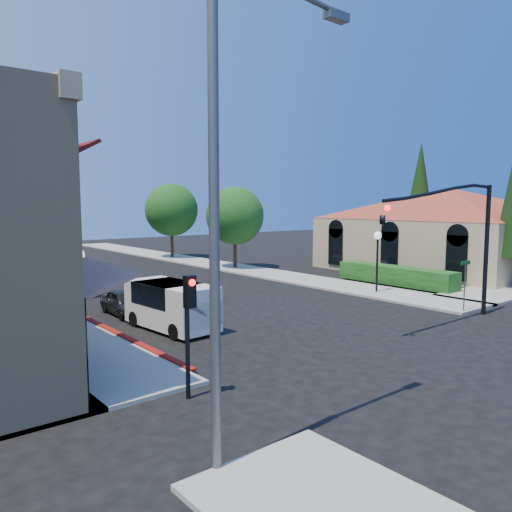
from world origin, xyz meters
TOP-DOWN VIEW (x-y plane):
  - ground at (0.00, 0.00)m, footprint 120.00×120.00m
  - sidewalk_right at (8.75, 27.00)m, footprint 3.50×50.00m
  - curb_red_strip at (-6.90, 8.00)m, footprint 0.25×10.00m
  - mission_building at (21.99, 11.50)m, footprint 30.12×30.12m
  - hedge at (11.70, 9.00)m, footprint 1.40×8.00m
  - conifer_far at (28.00, 18.00)m, footprint 3.20×3.20m
  - street_tree_a at (8.80, 22.00)m, footprint 4.56×4.56m
  - street_tree_b at (8.80, 32.00)m, footprint 4.94×4.94m
  - signal_mast_arm at (5.86, 1.50)m, footprint 8.01×0.39m
  - secondary_signal at (-8.00, 1.41)m, footprint 0.28×0.42m
  - cobra_streetlight at (-9.15, -2.00)m, footprint 3.60×0.25m
  - street_name_sign at (7.50, 2.20)m, footprint 0.80×0.06m
  - lamppost_left_near at (-8.50, 8.00)m, footprint 0.44×0.44m
  - lamppost_right_near at (8.50, 8.00)m, footprint 0.44×0.44m
  - lamppost_right_far at (8.50, 24.00)m, footprint 0.44×0.44m
  - white_van at (-4.68, 8.19)m, footprint 2.21×4.47m
  - parked_car_a at (-5.04, 12.00)m, footprint 1.53×3.49m
  - parked_car_b at (-4.86, 19.00)m, footprint 1.67×4.13m
  - parked_car_c at (-4.80, 23.28)m, footprint 1.92×4.54m

SIDE VIEW (x-z plane):
  - ground at x=0.00m, z-range 0.00..0.00m
  - curb_red_strip at x=-6.90m, z-range -0.03..0.03m
  - hedge at x=11.70m, z-range -0.55..0.55m
  - sidewalk_right at x=8.75m, z-range 0.00..0.12m
  - parked_car_a at x=-5.04m, z-range 0.00..1.17m
  - parked_car_c at x=-4.80m, z-range 0.00..1.31m
  - parked_car_b at x=-4.86m, z-range 0.00..1.33m
  - white_van at x=-4.68m, z-range 0.15..2.07m
  - street_name_sign at x=7.50m, z-range 0.45..2.95m
  - secondary_signal at x=-8.00m, z-range 0.66..3.98m
  - lamppost_left_near at x=-8.50m, z-range 0.95..4.52m
  - lamppost_right_near at x=8.50m, z-range 0.95..4.52m
  - lamppost_right_far at x=8.50m, z-range 0.95..4.52m
  - mission_building at x=21.99m, z-range 0.55..6.95m
  - signal_mast_arm at x=5.86m, z-range 1.09..7.09m
  - street_tree_a at x=8.80m, z-range 0.95..7.43m
  - street_tree_b at x=8.80m, z-range 1.03..8.05m
  - cobra_streetlight at x=-9.15m, z-range 0.61..9.92m
  - conifer_far at x=28.00m, z-range 0.86..11.86m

